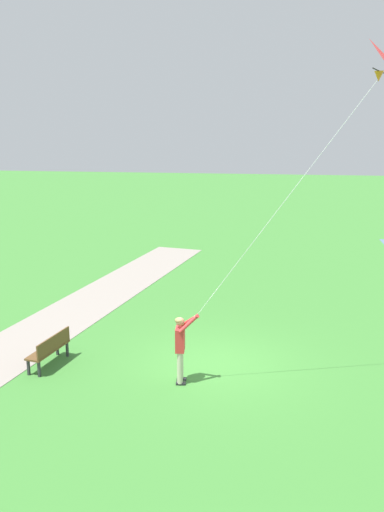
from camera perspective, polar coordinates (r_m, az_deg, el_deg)
ground_plane at (r=14.97m, az=2.39°, el=-11.29°), size 120.00×120.00×0.00m
person_kite_flyer at (r=13.54m, az=-1.17°, el=-9.21°), size 0.62×0.52×1.83m
flying_kite at (r=13.00m, az=18.02°, el=18.83°), size 4.20×1.56×6.30m
park_bench_near_walkway at (r=15.13m, az=-14.72°, el=-9.35°), size 0.69×1.55×0.88m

